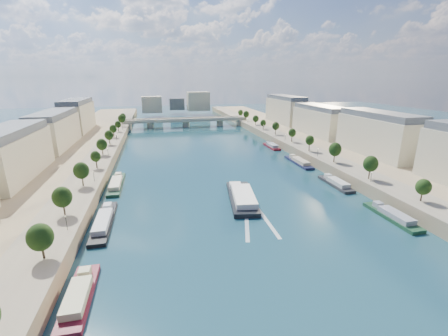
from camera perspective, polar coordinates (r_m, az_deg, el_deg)
ground at (r=158.12m, az=-2.33°, el=0.68°), size 700.00×700.00×0.00m
quay_left at (r=161.14m, az=-28.38°, el=-0.16°), size 44.00×520.00×5.00m
quay_right at (r=184.32m, az=20.26°, el=2.80°), size 44.00×520.00×5.00m
pave_left at (r=157.03m, az=-23.25°, el=1.08°), size 14.00×520.00×0.10m
pave_right at (r=176.06m, az=16.23°, el=3.40°), size 14.00×520.00×0.10m
trees_left at (r=157.32m, az=-22.64°, el=3.23°), size 4.80×268.80×8.26m
trees_right at (r=182.62m, az=14.31°, el=5.77°), size 4.80×268.80×8.26m
lamps_left at (r=146.03m, az=-22.27°, el=1.19°), size 0.36×200.36×4.28m
lamps_right at (r=177.66m, az=14.26°, el=4.58°), size 0.36×200.36×4.28m
buildings_left at (r=173.32m, az=-32.18°, el=5.11°), size 16.00×226.00×23.20m
buildings_right at (r=198.72m, az=21.98°, el=7.69°), size 16.00×226.00×23.20m
skyline at (r=371.22m, az=-8.34°, el=12.22°), size 79.00×42.00×22.00m
bridge at (r=281.30m, az=-7.27°, el=8.82°), size 112.00×12.00×8.15m
tour_barge at (r=112.48m, az=3.44°, el=-5.57°), size 13.66×32.32×4.25m
wake at (r=98.72m, az=6.15°, el=-9.80°), size 11.55×26.03×0.04m
moored_barges_left at (r=92.12m, az=-22.95°, el=-12.67°), size 5.00×124.15×3.60m
moored_barges_right at (r=150.68m, az=16.79°, el=-0.54°), size 5.00×125.98×3.60m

